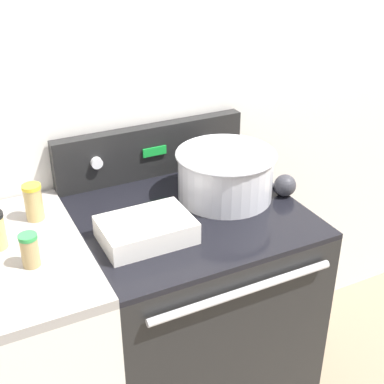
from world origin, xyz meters
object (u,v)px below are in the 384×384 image
Objects in this scene: ladle at (282,184)px; spice_jar_green_cap at (30,250)px; casserole_dish at (146,228)px; mixing_bowl at (225,172)px; spice_jar_yellow_cap at (33,202)px.

spice_jar_green_cap reaches higher than ladle.
casserole_dish is at bearing -173.30° from ladle.
mixing_bowl reaches higher than spice_jar_green_cap.
spice_jar_yellow_cap is (-0.62, 0.12, -0.02)m from mixing_bowl.
mixing_bowl is at bearing 160.45° from ladle.
spice_jar_green_cap is (-0.06, -0.25, -0.01)m from spice_jar_yellow_cap.
ladle reaches higher than casserole_dish.
spice_jar_green_cap is (-0.68, -0.13, -0.03)m from mixing_bowl.
spice_jar_yellow_cap is at bearing 137.54° from casserole_dish.
ladle is 3.40× the size of spice_jar_green_cap.
mixing_bowl is 0.63m from spice_jar_yellow_cap.
casserole_dish is 2.76× the size of spice_jar_green_cap.
spice_jar_yellow_cap is 0.25m from spice_jar_green_cap.
spice_jar_yellow_cap is at bearing 75.53° from spice_jar_green_cap.
mixing_bowl reaches higher than spice_jar_yellow_cap.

